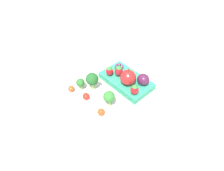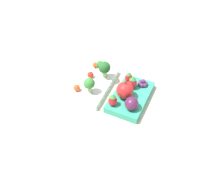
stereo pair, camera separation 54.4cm
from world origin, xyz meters
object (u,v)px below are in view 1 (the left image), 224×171
Objects in this scene: broccoli_floret_2 at (92,80)px; cherry_tomato_2 at (86,96)px; broccoli_floret_0 at (81,83)px; strawberry_2 at (110,71)px; apple at (128,77)px; cherry_tomato_1 at (101,112)px; bento_box_savoury at (96,100)px; cherry_tomato_0 at (71,89)px; broccoli_floret_1 at (109,97)px; bento_box_fruit at (126,81)px; strawberry_0 at (119,71)px; grape_cluster at (119,67)px; strawberry_1 at (135,89)px; plum at (143,79)px.

cherry_tomato_2 is at bearing 116.56° from broccoli_floret_2.
broccoli_floret_0 is 0.12m from strawberry_2.
cherry_tomato_2 is 0.15m from apple.
cherry_tomato_1 is at bearing 171.56° from broccoli_floret_0.
cherry_tomato_0 is at bearing 27.53° from bento_box_savoury.
cherry_tomato_1 is (-0.01, 0.04, -0.02)m from broccoli_floret_1.
bento_box_fruit is 2.85× the size of apple.
cherry_tomato_1 is at bearing 119.90° from strawberry_0.
broccoli_floret_0 is at bearing -8.44° from cherry_tomato_1.
broccoli_floret_2 is 0.12m from cherry_tomato_1.
strawberry_0 reaches higher than cherry_tomato_1.
strawberry_0 is 1.29× the size of grape_cluster.
cherry_tomato_1 is at bearing 153.79° from bento_box_savoury.
strawberry_2 is (-0.03, -0.15, 0.01)m from cherry_tomato_0.
strawberry_1 is at bearing -139.50° from broccoli_floret_0.
strawberry_2 is 0.91× the size of plum.
grape_cluster is (0.12, -0.18, -0.00)m from cherry_tomato_1.
broccoli_floret_0 reaches higher than cherry_tomato_2.
broccoli_floret_1 is 2.46× the size of cherry_tomato_1.
bento_box_fruit is at bearing -35.16° from apple.
bento_box_savoury is at bearing 56.23° from strawberry_1.
cherry_tomato_0 is 0.18m from strawberry_0.
broccoli_floret_1 is at bearing -150.89° from cherry_tomato_2.
strawberry_2 is at bearing 26.36° from plum.
grape_cluster is (-0.01, -0.17, -0.02)m from broccoli_floret_0.
strawberry_0 is (0.03, -0.13, 0.03)m from bento_box_savoury.
broccoli_floret_0 is 0.14m from strawberry_0.
cherry_tomato_0 is (0.08, 0.18, 0.02)m from bento_box_fruit.
plum is at bearing -77.51° from strawberry_1.
grape_cluster is at bearing -53.56° from broccoli_floret_1.
bento_box_fruit is 4.23× the size of broccoli_floret_0.
strawberry_1 is (-0.07, 0.03, 0.03)m from bento_box_fruit.
broccoli_floret_1 is (-0.05, 0.12, 0.04)m from bento_box_fruit.
plum is at bearing -157.57° from bento_box_fruit.
broccoli_floret_1 reaches higher than strawberry_1.
plum is (-0.06, -0.16, 0.03)m from bento_box_savoury.
apple is 0.09m from grape_cluster.
bento_box_savoury is 0.07m from cherry_tomato_1.
grape_cluster is at bearing -78.26° from cherry_tomato_2.
strawberry_0 reaches higher than bento_box_savoury.
broccoli_floret_0 reaches higher than strawberry_2.
broccoli_floret_1 is 0.09m from strawberry_1.
strawberry_1 is (-0.07, -0.10, 0.03)m from bento_box_savoury.
cherry_tomato_2 is at bearing 55.75° from strawberry_1.
strawberry_0 reaches higher than grape_cluster.
strawberry_2 reaches higher than cherry_tomato_1.
broccoli_floret_0 is at bearing 40.50° from strawberry_1.
bento_box_fruit is 0.06m from grape_cluster.
broccoli_floret_0 is 0.18m from strawberry_1.
broccoli_floret_1 is at bearing 137.80° from strawberry_2.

